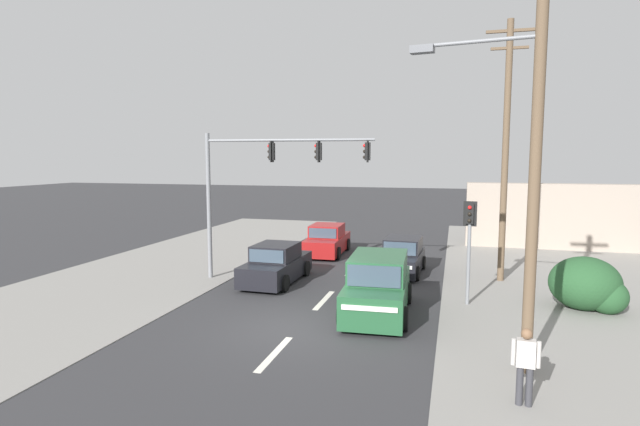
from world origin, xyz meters
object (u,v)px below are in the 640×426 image
utility_pole_midground_right (506,147)px  pedestal_signal_right_kerb (469,235)px  sedan_receding_far (327,241)px  pedestrian_at_kerb (525,362)px  utility_pole_foreground_right (531,127)px  hatchback_oncoming_near (402,257)px  suv_crossing_left (378,287)px  traffic_signal_mast (264,174)px  sedan_oncoming_mid (276,265)px

utility_pole_midground_right → pedestal_signal_right_kerb: size_ratio=2.91×
sedan_receding_far → pedestrian_at_kerb: bearing=-61.6°
utility_pole_foreground_right → hatchback_oncoming_near: 11.31m
suv_crossing_left → sedan_receding_far: suv_crossing_left is taller
suv_crossing_left → pedestrian_at_kerb: suv_crossing_left is taller
hatchback_oncoming_near → utility_pole_foreground_right: bearing=-68.4°
hatchback_oncoming_near → suv_crossing_left: suv_crossing_left is taller
utility_pole_foreground_right → traffic_signal_mast: 11.27m
sedan_oncoming_mid → utility_pole_midground_right: bearing=16.2°
utility_pole_midground_right → pedestrian_at_kerb: bearing=-92.2°
traffic_signal_mast → sedan_receding_far: size_ratio=1.61×
utility_pole_midground_right → sedan_oncoming_mid: 10.29m
utility_pole_midground_right → suv_crossing_left: 8.32m
utility_pole_foreground_right → hatchback_oncoming_near: utility_pole_foreground_right is taller
suv_crossing_left → pedestrian_at_kerb: size_ratio=2.83×
sedan_oncoming_mid → pedestrian_at_kerb: pedestrian_at_kerb is taller
utility_pole_foreground_right → suv_crossing_left: bearing=138.1°
utility_pole_foreground_right → traffic_signal_mast: (-9.01, 6.63, -1.33)m
suv_crossing_left → utility_pole_foreground_right: bearing=-41.9°
pedestrian_at_kerb → sedan_receding_far: bearing=118.4°
traffic_signal_mast → sedan_oncoming_mid: bearing=-10.8°
pedestal_signal_right_kerb → pedestrian_at_kerb: 7.21m
utility_pole_foreground_right → utility_pole_midground_right: 9.09m
hatchback_oncoming_near → sedan_oncoming_mid: (-4.76, -2.92, 0.00)m
utility_pole_foreground_right → pedestal_signal_right_kerb: 6.28m
utility_pole_foreground_right → utility_pole_midground_right: (0.29, 9.08, -0.27)m
traffic_signal_mast → pedestal_signal_right_kerb: traffic_signal_mast is taller
utility_pole_foreground_right → pedestrian_at_kerb: (-0.13, -1.75, -4.76)m
pedestal_signal_right_kerb → sedan_receding_far: (-6.88, 7.49, -1.71)m
hatchback_oncoming_near → sedan_oncoming_mid: size_ratio=0.87×
sedan_receding_far → sedan_oncoming_mid: same height
traffic_signal_mast → pedestrian_at_kerb: 12.68m
pedestal_signal_right_kerb → sedan_receding_far: pedestal_signal_right_kerb is taller
traffic_signal_mast → suv_crossing_left: size_ratio=1.49×
sedan_receding_far → pedestrian_at_kerb: (7.84, -14.48, 0.22)m
utility_pole_midground_right → traffic_signal_mast: (-9.30, -2.45, -1.06)m
pedestal_signal_right_kerb → hatchback_oncoming_near: bearing=122.3°
suv_crossing_left → utility_pole_midground_right: bearing=53.0°
traffic_signal_mast → suv_crossing_left: 6.92m
traffic_signal_mast → hatchback_oncoming_near: bearing=28.1°
pedestrian_at_kerb → sedan_oncoming_mid: bearing=135.3°
hatchback_oncoming_near → pedestrian_at_kerb: bearing=-72.1°
utility_pole_midground_right → sedan_oncoming_mid: (-8.78, -2.55, -4.71)m
suv_crossing_left → sedan_oncoming_mid: bearing=146.6°
traffic_signal_mast → pedestrian_at_kerb: bearing=-43.3°
pedestal_signal_right_kerb → pedestrian_at_kerb: bearing=-82.2°
traffic_signal_mast → sedan_receding_far: (1.05, 6.10, -3.65)m
utility_pole_foreground_right → hatchback_oncoming_near: size_ratio=2.87×
utility_pole_foreground_right → utility_pole_midground_right: bearing=88.2°
hatchback_oncoming_near → suv_crossing_left: (-0.17, -5.94, 0.18)m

